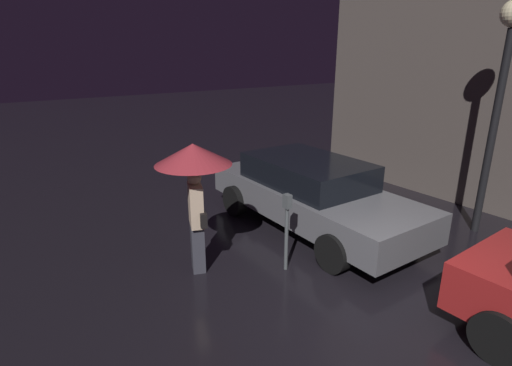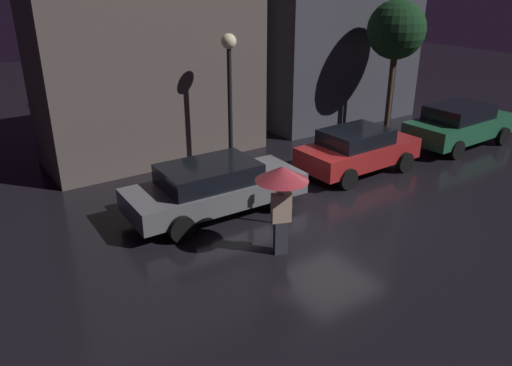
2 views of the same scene
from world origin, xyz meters
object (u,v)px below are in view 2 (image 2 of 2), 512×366
Objects in this scene: street_lamp_near at (229,72)px; street_lamp_far at (396,52)px; parked_car_red at (358,149)px; pedestrian_with_umbrella at (282,183)px; parked_car_grey at (214,187)px; parking_meter at (279,195)px; parked_car_green at (460,124)px.

street_lamp_far is (7.05, -0.20, 0.05)m from street_lamp_near.
street_lamp_far is (3.95, 2.28, 2.37)m from parked_car_red.
parked_car_red is at bearing -149.98° from street_lamp_far.
street_lamp_near reaches higher than pedestrian_with_umbrella.
parked_car_grey reaches higher than parking_meter.
parking_meter is 0.27× the size of street_lamp_far.
street_lamp_far reaches higher than parked_car_green.
street_lamp_far is at bearing 15.44° from parked_car_grey.
parking_meter is at bearing -154.99° from street_lamp_far.
street_lamp_near is (2.04, 2.51, 2.33)m from parked_car_grey.
pedestrian_with_umbrella is 10.26m from street_lamp_far.
parked_car_grey is at bearing 178.96° from parked_car_red.
street_lamp_far is (-0.99, 2.41, 2.33)m from parked_car_green.
parked_car_red is at bearing 176.86° from parked_car_green.
pedestrian_with_umbrella is at bearing -151.02° from street_lamp_far.
parked_car_red is at bearing -130.61° from pedestrian_with_umbrella.
parked_car_red is 4.39m from parking_meter.
street_lamp_far reaches higher than street_lamp_near.
parked_car_green is (4.95, -0.13, 0.04)m from parked_car_red.
parked_car_red is 1.91× the size of pedestrian_with_umbrella.
parked_car_red is 0.95× the size of street_lamp_near.
parked_car_green is 3.50m from street_lamp_far.
pedestrian_with_umbrella reaches higher than parked_car_green.
parked_car_grey is at bearing -129.10° from street_lamp_near.
parked_car_green reaches higher than parked_car_grey.
street_lamp_near is at bearing 160.33° from parked_car_green.
parked_car_grey is 2.79m from pedestrian_with_umbrella.
street_lamp_far reaches higher than parking_meter.
parking_meter is (0.80, 1.15, -0.90)m from pedestrian_with_umbrella.
parked_car_grey is at bearing -64.22° from pedestrian_with_umbrella.
pedestrian_with_umbrella is at bearing -109.70° from street_lamp_near.
parked_car_red is at bearing 19.79° from parking_meter.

